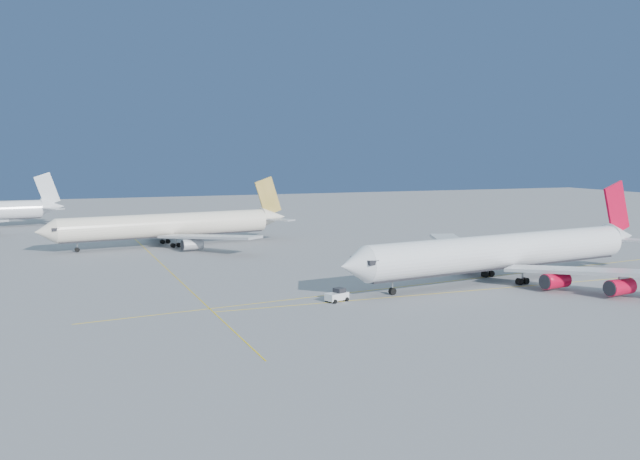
# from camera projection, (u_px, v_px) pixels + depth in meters

# --- Properties ---
(ground) EXTENTS (500.00, 500.00, 0.00)m
(ground) POSITION_uv_depth(u_px,v_px,m) (411.00, 278.00, 130.55)
(ground) COLOR slate
(ground) RESTS_ON ground
(taxiway_lines) EXTENTS (118.86, 140.00, 0.02)m
(taxiway_lines) POSITION_uv_depth(u_px,v_px,m) (324.00, 278.00, 131.09)
(taxiway_lines) COLOR gold
(taxiway_lines) RESTS_ON ground
(airliner_virgin) EXTENTS (70.26, 62.50, 17.38)m
(airliner_virgin) POSITION_uv_depth(u_px,v_px,m) (507.00, 252.00, 127.84)
(airliner_virgin) COLOR white
(airliner_virgin) RESTS_ON ground
(airliner_etihad) EXTENTS (63.26, 57.86, 16.55)m
(airliner_etihad) POSITION_uv_depth(u_px,v_px,m) (172.00, 225.00, 175.03)
(airliner_etihad) COLOR silver
(airliner_etihad) RESTS_ON ground
(pushback_tug) EXTENTS (4.04, 3.22, 2.04)m
(pushback_tug) POSITION_uv_depth(u_px,v_px,m) (337.00, 295.00, 110.36)
(pushback_tug) COLOR white
(pushback_tug) RESTS_ON ground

